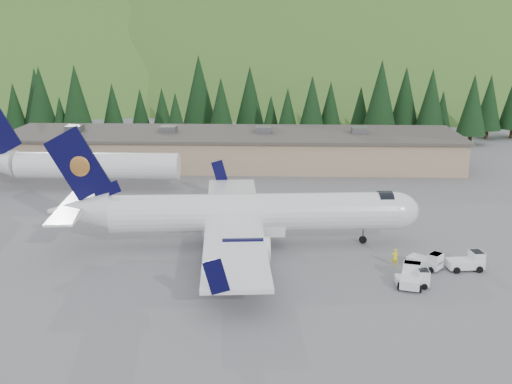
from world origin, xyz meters
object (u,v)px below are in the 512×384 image
object	(u,v)px
terminal_building	(232,148)
airliner	(243,214)
ramp_worker	(395,257)
baggage_tug_b	(428,261)
baggage_tug_c	(411,276)
baggage_tug_d	(468,262)
second_airliner	(76,165)
baggage_tug_a	(415,279)

from	to	relation	value
terminal_building	airliner	bearing A→B (deg)	-84.12
ramp_worker	baggage_tug_b	bearing A→B (deg)	159.90
terminal_building	ramp_worker	distance (m)	47.01
airliner	baggage_tug_c	size ratio (longest dim) A/B	10.39
baggage_tug_b	baggage_tug_c	world-z (taller)	baggage_tug_c
baggage_tug_d	terminal_building	bearing A→B (deg)	112.06
second_airliner	terminal_building	distance (m)	25.55
baggage_tug_a	baggage_tug_c	bearing A→B (deg)	139.12
baggage_tug_a	terminal_building	size ratio (longest dim) A/B	0.04
baggage_tug_b	second_airliner	bearing A→B (deg)	-175.58
airliner	second_airliner	bearing A→B (deg)	132.26
baggage_tug_a	terminal_building	xyz separation A→B (m)	(-19.30, 47.92, 1.96)
second_airliner	terminal_building	size ratio (longest dim) A/B	0.39
airliner	ramp_worker	bearing A→B (deg)	-24.58
baggage_tug_c	ramp_worker	distance (m)	4.44
airliner	baggage_tug_a	world-z (taller)	airliner
airliner	baggage_tug_c	bearing A→B (deg)	-37.28
baggage_tug_b	terminal_building	bearing A→B (deg)	154.35
baggage_tug_b	terminal_building	xyz separation A→B (m)	(-21.24, 43.83, 1.89)
baggage_tug_b	ramp_worker	distance (m)	2.95
terminal_building	baggage_tug_d	world-z (taller)	terminal_building
terminal_building	baggage_tug_d	size ratio (longest dim) A/B	20.85
airliner	baggage_tug_a	size ratio (longest dim) A/B	13.32
baggage_tug_c	terminal_building	size ratio (longest dim) A/B	0.05
baggage_tug_d	ramp_worker	distance (m)	6.59
baggage_tug_b	ramp_worker	xyz separation A→B (m)	(-2.89, 0.58, 0.11)
terminal_building	baggage_tug_b	bearing A→B (deg)	-64.14
baggage_tug_b	baggage_tug_c	size ratio (longest dim) A/B	0.93
baggage_tug_b	baggage_tug_d	xyz separation A→B (m)	(3.66, -0.07, 0.04)
airliner	baggage_tug_d	xyz separation A→B (m)	(20.98, -5.81, -2.53)
second_airliner	baggage_tug_a	world-z (taller)	second_airliner
baggage_tug_b	ramp_worker	size ratio (longest dim) A/B	1.98
airliner	baggage_tug_b	bearing A→B (deg)	-23.24
second_airliner	ramp_worker	world-z (taller)	second_airliner
airliner	baggage_tug_d	size ratio (longest dim) A/B	10.96
second_airliner	ramp_worker	distance (m)	47.04
baggage_tug_a	baggage_tug_c	size ratio (longest dim) A/B	0.78
baggage_tug_d	ramp_worker	bearing A→B (deg)	166.82
baggage_tug_c	terminal_building	distance (m)	51.32
airliner	baggage_tug_b	xyz separation A→B (m)	(17.32, -5.74, -2.57)
second_airliner	baggage_tug_a	bearing A→B (deg)	-39.14
airliner	ramp_worker	distance (m)	15.52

